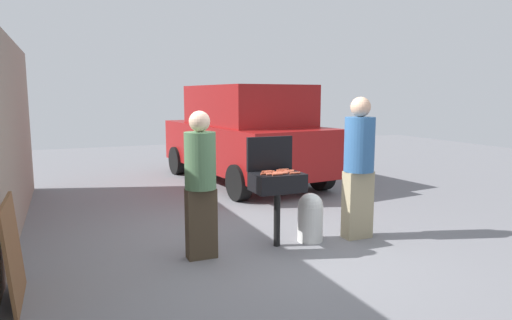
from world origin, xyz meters
TOP-DOWN VIEW (x-y plane):
  - ground_plane at (0.00, 0.00)m, footprint 24.00×24.00m
  - bbq_grill at (0.13, 0.05)m, footprint 0.60×0.44m
  - grill_lid_open at (0.13, 0.27)m, footprint 0.60×0.05m
  - hot_dog_0 at (-0.04, -0.00)m, footprint 0.13×0.04m
  - hot_dog_1 at (0.27, 0.18)m, footprint 0.13×0.04m
  - hot_dog_2 at (0.04, 0.09)m, footprint 0.13×0.04m
  - hot_dog_3 at (0.06, -0.09)m, footprint 0.13×0.03m
  - hot_dog_4 at (0.03, 0.13)m, footprint 0.13×0.03m
  - hot_dog_5 at (0.01, -0.05)m, footprint 0.13×0.03m
  - hot_dog_6 at (0.29, 0.07)m, footprint 0.13×0.03m
  - hot_dog_7 at (0.15, -0.06)m, footprint 0.13×0.03m
  - hot_dog_8 at (0.11, -0.01)m, footprint 0.13×0.03m
  - hot_dog_9 at (0.26, 0.01)m, footprint 0.13×0.03m
  - hot_dog_10 at (0.29, -0.10)m, footprint 0.13×0.03m
  - hot_dog_11 at (0.21, 0.10)m, footprint 0.13×0.03m
  - hot_dog_12 at (0.22, 0.14)m, footprint 0.13×0.03m
  - hot_dog_13 at (0.12, 0.04)m, footprint 0.13×0.04m
  - propane_tank at (0.59, 0.06)m, footprint 0.32×0.32m
  - person_left at (-0.83, 0.02)m, footprint 0.35×0.35m
  - person_right at (1.22, -0.05)m, footprint 0.38×0.38m
  - parked_minivan at (1.28, 4.07)m, footprint 2.45×4.59m
  - leaning_board at (-2.67, -0.44)m, footprint 0.10×0.90m

SIDE VIEW (x-z plane):
  - ground_plane at x=0.00m, z-range 0.00..0.00m
  - propane_tank at x=0.59m, z-range 0.01..0.63m
  - leaning_board at x=-2.67m, z-range 0.00..0.93m
  - bbq_grill at x=0.13m, z-range 0.31..1.21m
  - person_left at x=-0.83m, z-range 0.07..1.73m
  - hot_dog_0 at x=-0.04m, z-range 0.90..0.93m
  - hot_dog_1 at x=0.27m, z-range 0.90..0.93m
  - hot_dog_2 at x=0.04m, z-range 0.90..0.93m
  - hot_dog_3 at x=0.06m, z-range 0.90..0.93m
  - hot_dog_4 at x=0.03m, z-range 0.90..0.93m
  - hot_dog_5 at x=0.01m, z-range 0.90..0.93m
  - hot_dog_6 at x=0.29m, z-range 0.90..0.93m
  - hot_dog_7 at x=0.15m, z-range 0.90..0.93m
  - hot_dog_8 at x=0.11m, z-range 0.90..0.93m
  - hot_dog_9 at x=0.26m, z-range 0.90..0.93m
  - hot_dog_10 at x=0.29m, z-range 0.90..0.93m
  - hot_dog_11 at x=0.21m, z-range 0.90..0.93m
  - hot_dog_12 at x=0.22m, z-range 0.90..0.93m
  - hot_dog_13 at x=0.12m, z-range 0.90..0.93m
  - person_right at x=1.22m, z-range 0.08..1.89m
  - parked_minivan at x=1.28m, z-range 0.02..2.04m
  - grill_lid_open at x=0.13m, z-range 0.90..1.32m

